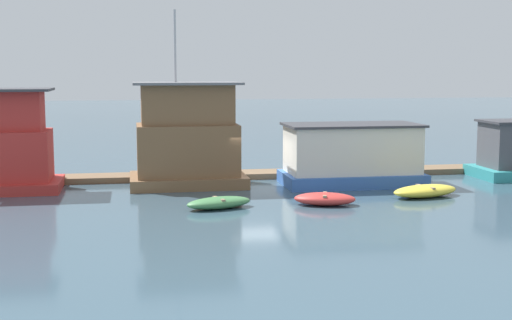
# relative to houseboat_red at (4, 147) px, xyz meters

# --- Properties ---
(ground_plane) EXTENTS (200.00, 200.00, 0.00)m
(ground_plane) POSITION_rel_houseboat_red_xyz_m (11.83, -0.46, -2.10)
(ground_plane) COLOR #385160
(dock_walkway) EXTENTS (42.40, 1.85, 0.30)m
(dock_walkway) POSITION_rel_houseboat_red_xyz_m (11.83, 2.22, -1.95)
(dock_walkway) COLOR brown
(dock_walkway) RESTS_ON ground_plane
(houseboat_red) EXTENTS (5.19, 3.59, 4.85)m
(houseboat_red) POSITION_rel_houseboat_red_xyz_m (0.00, 0.00, 0.00)
(houseboat_red) COLOR red
(houseboat_red) RESTS_ON ground_plane
(houseboat_brown) EXTENTS (5.67, 3.79, 8.59)m
(houseboat_brown) POSITION_rel_houseboat_red_xyz_m (8.66, 0.05, 0.22)
(houseboat_brown) COLOR brown
(houseboat_brown) RESTS_ON ground_plane
(houseboat_blue) EXTENTS (6.90, 3.62, 3.05)m
(houseboat_blue) POSITION_rel_houseboat_red_xyz_m (16.76, -1.01, -0.63)
(houseboat_blue) COLOR #3866B7
(houseboat_blue) RESTS_ON ground_plane
(dinghy_green) EXTENTS (3.05, 1.94, 0.49)m
(dinghy_green) POSITION_rel_houseboat_red_xyz_m (9.46, -6.05, -1.85)
(dinghy_green) COLOR #47844C
(dinghy_green) RESTS_ON ground_plane
(dinghy_red) EXTENTS (2.88, 2.03, 0.53)m
(dinghy_red) POSITION_rel_houseboat_red_xyz_m (13.99, -6.05, -1.83)
(dinghy_red) COLOR red
(dinghy_red) RESTS_ON ground_plane
(dinghy_yellow) EXTENTS (3.61, 2.32, 0.55)m
(dinghy_yellow) POSITION_rel_houseboat_red_xyz_m (18.99, -4.95, -1.82)
(dinghy_yellow) COLOR yellow
(dinghy_yellow) RESTS_ON ground_plane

